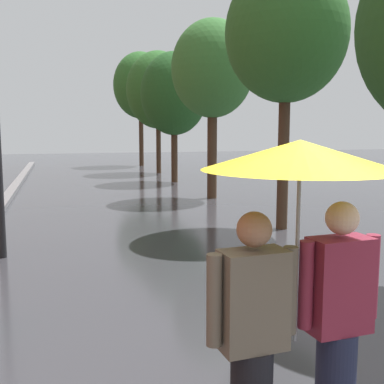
{
  "coord_description": "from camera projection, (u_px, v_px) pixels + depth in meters",
  "views": [
    {
      "loc": [
        -1.66,
        -2.21,
        2.12
      ],
      "look_at": [
        -0.11,
        3.34,
        1.35
      ],
      "focal_mm": 44.73,
      "sensor_mm": 36.0,
      "label": 1
    }
  ],
  "objects": [
    {
      "name": "street_tree_5",
      "position": [
        141.0,
        86.0,
        26.76
      ],
      "size": [
        3.04,
        3.04,
        6.36
      ],
      "color": "#473323",
      "rests_on": "ground"
    },
    {
      "name": "couple_under_umbrella",
      "position": [
        298.0,
        247.0,
        2.91
      ],
      "size": [
        1.2,
        1.19,
        2.05
      ],
      "color": "black",
      "rests_on": "ground"
    },
    {
      "name": "street_tree_3",
      "position": [
        174.0,
        94.0,
        18.56
      ],
      "size": [
        2.61,
        2.61,
        5.07
      ],
      "color": "#473323",
      "rests_on": "ground"
    },
    {
      "name": "street_tree_4",
      "position": [
        158.0,
        90.0,
        22.43
      ],
      "size": [
        2.99,
        2.99,
        5.71
      ],
      "color": "#473323",
      "rests_on": "ground"
    },
    {
      "name": "street_tree_2",
      "position": [
        213.0,
        70.0,
        14.15
      ],
      "size": [
        2.45,
        2.45,
        5.32
      ],
      "color": "#473323",
      "rests_on": "ground"
    },
    {
      "name": "street_tree_1",
      "position": [
        286.0,
        34.0,
        9.65
      ],
      "size": [
        2.48,
        2.48,
        5.44
      ],
      "color": "#473323",
      "rests_on": "ground"
    }
  ]
}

